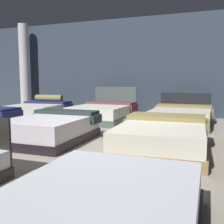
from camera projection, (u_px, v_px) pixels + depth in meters
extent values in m
cube|color=gray|center=(100.00, 148.00, 4.96)|extent=(18.00, 18.00, 0.02)
cube|color=#333D4C|center=(153.00, 67.00, 9.31)|extent=(18.00, 0.06, 3.50)
cube|color=silver|center=(95.00, 211.00, 1.95)|extent=(1.44, 2.03, 0.28)
cube|color=navy|center=(12.00, 117.00, 6.56)|extent=(0.10, 0.72, 0.31)
cube|color=black|center=(50.00, 137.00, 5.42)|extent=(1.49, 1.95, 0.17)
cube|color=silver|center=(50.00, 126.00, 5.40)|extent=(1.43, 1.89, 0.33)
cube|color=#253133|center=(66.00, 112.00, 6.03)|extent=(1.46, 0.48, 0.08)
cube|color=#253133|center=(39.00, 116.00, 6.30)|extent=(0.08, 0.47, 0.19)
cube|color=#253133|center=(96.00, 119.00, 5.80)|extent=(0.08, 0.47, 0.19)
cube|color=#93734C|center=(161.00, 146.00, 4.66)|extent=(1.58, 2.19, 0.19)
cube|color=silver|center=(162.00, 133.00, 4.63)|extent=(1.52, 2.13, 0.29)
cube|color=olive|center=(167.00, 117.00, 5.26)|extent=(1.51, 0.76, 0.09)
cube|color=olive|center=(130.00, 123.00, 5.51)|extent=(0.11, 0.71, 0.22)
cube|color=olive|center=(207.00, 126.00, 5.04)|extent=(0.11, 0.71, 0.22)
cube|color=#515954|center=(39.00, 115.00, 9.00)|extent=(1.71, 2.04, 0.14)
cube|color=silver|center=(39.00, 109.00, 8.98)|extent=(1.65, 1.98, 0.30)
cube|color=navy|center=(48.00, 102.00, 9.53)|extent=(1.62, 0.76, 0.07)
cube|color=navy|center=(29.00, 105.00, 9.78)|extent=(0.11, 0.68, 0.23)
cube|color=navy|center=(68.00, 107.00, 9.32)|extent=(0.11, 0.68, 0.23)
cylinder|color=olive|center=(49.00, 98.00, 9.59)|extent=(1.06, 0.30, 0.24)
cube|color=#4B5956|center=(103.00, 118.00, 8.12)|extent=(1.66, 2.18, 0.19)
cube|color=silver|center=(103.00, 110.00, 8.09)|extent=(1.60, 2.12, 0.30)
cube|color=#4B5956|center=(115.00, 102.00, 9.05)|extent=(1.50, 0.09, 1.04)
cube|color=brown|center=(111.00, 103.00, 8.71)|extent=(1.59, 0.73, 0.06)
cube|color=brown|center=(90.00, 107.00, 9.03)|extent=(0.08, 0.68, 0.26)
cube|color=brown|center=(134.00, 109.00, 8.43)|extent=(0.08, 0.68, 0.26)
cube|color=black|center=(181.00, 123.00, 7.39)|extent=(1.66, 1.99, 0.13)
cube|color=silver|center=(181.00, 115.00, 7.36)|extent=(1.60, 1.92, 0.32)
cube|color=black|center=(185.00, 107.00, 8.25)|extent=(1.53, 0.08, 0.87)
cube|color=olive|center=(184.00, 106.00, 7.94)|extent=(1.61, 0.63, 0.07)
cube|color=olive|center=(157.00, 111.00, 8.26)|extent=(0.09, 0.60, 0.29)
cube|color=olive|center=(212.00, 113.00, 7.66)|extent=(0.09, 0.60, 0.29)
cylinder|color=silver|center=(25.00, 68.00, 10.64)|extent=(0.40, 0.40, 3.50)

